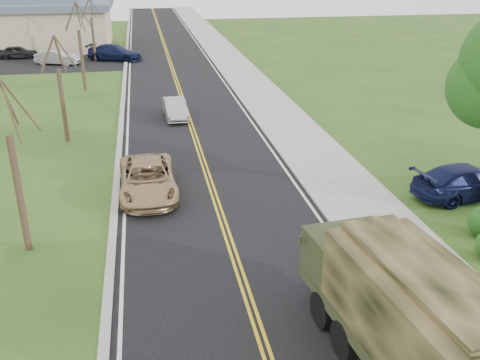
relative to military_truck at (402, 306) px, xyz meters
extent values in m
cube|color=black|center=(-2.98, 37.78, -1.89)|extent=(8.00, 120.00, 0.01)
cube|color=#9E998E|center=(1.17, 37.78, -1.83)|extent=(0.30, 120.00, 0.12)
cube|color=#9E998E|center=(2.92, 37.78, -1.84)|extent=(3.20, 120.00, 0.10)
cube|color=#9E998E|center=(-7.13, 37.78, -1.84)|extent=(0.30, 120.00, 0.10)
cylinder|color=#38281C|center=(-9.98, 7.78, 0.21)|extent=(0.24, 0.24, 4.20)
cylinder|color=#38281C|center=(-9.51, 7.91, 3.24)|extent=(1.01, 0.33, 1.90)
cylinder|color=#38281C|center=(-9.95, 8.39, 3.16)|extent=(0.13, 1.29, 1.74)
cylinder|color=#38281C|center=(-9.71, 7.36, 3.24)|extent=(0.58, 0.90, 1.90)
cylinder|color=#38281C|center=(-9.98, 19.78, 0.09)|extent=(0.24, 0.24, 3.96)
cylinder|color=#38281C|center=(-9.53, 19.90, 2.94)|extent=(0.96, 0.32, 1.79)
cylinder|color=#38281C|center=(-9.95, 20.36, 2.87)|extent=(0.12, 1.22, 1.65)
cylinder|color=#38281C|center=(-10.42, 19.94, 2.94)|extent=(0.93, 0.41, 1.79)
cylinder|color=#38281C|center=(-10.35, 19.33, 2.87)|extent=(0.75, 0.99, 1.67)
cylinder|color=#38281C|center=(-9.73, 19.39, 2.94)|extent=(0.55, 0.85, 1.80)
cylinder|color=#38281C|center=(-9.98, 31.78, 0.33)|extent=(0.24, 0.24, 4.44)
cylinder|color=#38281C|center=(-9.48, 31.91, 3.53)|extent=(1.07, 0.35, 2.00)
cylinder|color=#38281C|center=(-9.95, 32.43, 3.45)|extent=(0.13, 1.36, 1.84)
cylinder|color=#38281C|center=(-10.47, 31.96, 3.53)|extent=(1.03, 0.46, 2.00)
cylinder|color=#38281C|center=(-10.39, 31.27, 3.45)|extent=(0.83, 1.10, 1.87)
cylinder|color=#38281C|center=(-9.70, 31.34, 3.53)|extent=(0.61, 0.95, 2.01)
cylinder|color=#38281C|center=(-9.98, 43.78, 0.15)|extent=(0.24, 0.24, 4.08)
cylinder|color=#38281C|center=(-9.52, 43.90, 3.09)|extent=(0.99, 0.33, 1.84)
cylinder|color=#38281C|center=(-9.95, 44.38, 3.01)|extent=(0.13, 1.25, 1.69)
cylinder|color=#38281C|center=(-10.43, 43.95, 3.09)|extent=(0.95, 0.42, 1.85)
cylinder|color=#38281C|center=(-10.36, 43.31, 3.01)|extent=(0.77, 1.02, 1.72)
cylinder|color=#38281C|center=(-9.72, 43.38, 3.09)|extent=(0.57, 0.88, 1.85)
cube|color=tan|center=(-18.98, 53.78, 0.21)|extent=(20.00, 12.00, 4.20)
cube|color=#475466|center=(-18.98, 53.78, 2.61)|extent=(21.00, 13.00, 0.70)
cube|color=black|center=(-12.98, 43.78, -1.88)|extent=(18.00, 10.00, 0.02)
cylinder|color=black|center=(-1.06, 0.66, -1.38)|extent=(0.43, 1.06, 1.03)
cylinder|color=black|center=(0.90, 0.87, -1.38)|extent=(0.43, 1.06, 1.03)
cylinder|color=black|center=(-1.20, 1.96, -1.38)|extent=(0.43, 1.06, 1.03)
cylinder|color=black|center=(0.76, 2.17, -1.38)|extent=(0.43, 1.06, 1.03)
cube|color=#30361D|center=(-0.02, 0.20, -0.91)|extent=(2.93, 6.76, 0.33)
cube|color=#30361D|center=(-0.27, 2.58, -0.11)|extent=(2.42, 2.01, 1.31)
cube|color=black|center=(-0.36, 3.42, 0.08)|extent=(2.06, 0.29, 0.66)
cube|color=#30361D|center=(0.06, -0.59, -0.67)|extent=(2.85, 5.19, 0.14)
cube|color=black|center=(0.06, -0.59, 0.31)|extent=(2.85, 5.19, 1.87)
cube|color=black|center=(0.06, -0.59, 1.29)|extent=(2.01, 5.10, 0.23)
imported|color=tan|center=(-5.73, 11.76, -1.18)|extent=(2.45, 5.16, 1.42)
imported|color=#9FA0A4|center=(-3.78, 23.14, -1.28)|extent=(1.47, 3.78, 1.23)
imported|color=#10153B|center=(7.54, 9.07, -1.19)|extent=(5.08, 2.65, 1.41)
imported|color=black|center=(-17.55, 46.69, -1.26)|extent=(3.69, 1.51, 1.25)
imported|color=#B7B7BC|center=(-13.28, 42.78, -1.21)|extent=(4.37, 2.76, 1.36)
imported|color=#0D1532|center=(-8.14, 43.99, -1.13)|extent=(5.64, 3.92, 1.52)
camera|label=1|loc=(-5.63, -9.57, 7.66)|focal=40.00mm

